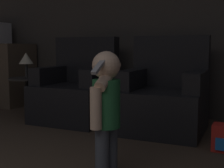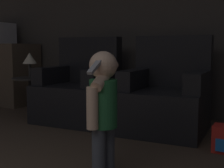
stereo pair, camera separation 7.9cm
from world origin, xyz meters
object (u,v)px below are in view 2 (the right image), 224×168
lamp (30,59)px  armchair_left (79,92)px  person_toddler (103,104)px  armchair_right (166,98)px

lamp → armchair_left: bearing=4.7°
armchair_left → person_toddler: 1.72m
armchair_right → lamp: armchair_right is taller
person_toddler → lamp: (-1.81, 1.27, 0.23)m
person_toddler → armchair_right: bearing=-172.6°
person_toddler → lamp: person_toddler is taller
armchair_right → lamp: (-1.80, -0.06, 0.38)m
armchair_left → lamp: (-0.72, -0.06, 0.38)m
armchair_left → armchair_right: 1.09m
armchair_right → person_toddler: size_ratio=1.18×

